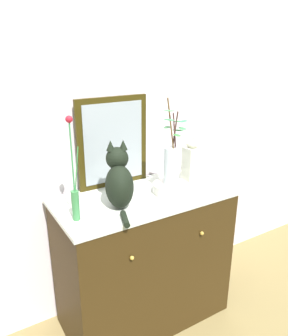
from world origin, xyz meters
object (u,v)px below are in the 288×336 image
Objects in this scene: vase_glass_clear at (172,163)px; jar_lidded_porcelain at (192,162)px; mirror_leaning at (113,142)px; bowl_porcelain at (171,188)px; vase_slim_green at (75,191)px; cat_sitting at (119,181)px; sideboard at (144,259)px.

vase_glass_clear reaches higher than jar_lidded_porcelain.
mirror_leaning reaches higher than bowl_porcelain.
mirror_leaning is 0.53m from vase_slim_green.
bowl_porcelain is 0.41× the size of vase_glass_clear.
vase_glass_clear is at bearing 1.68° from vase_slim_green.
vase_slim_green is (-0.27, -0.03, 0.01)m from cat_sitting.
sideboard is 2.08× the size of vase_glass_clear.
jar_lidded_porcelain is at bearing 5.51° from cat_sitting.
sideboard is at bearing 159.93° from bowl_porcelain.
mirror_leaning reaches higher than jar_lidded_porcelain.
bowl_porcelain is at bearing -1.44° from cat_sitting.
sideboard is 1.91× the size of mirror_leaning.
vase_glass_clear is at bearing -20.59° from sideboard.
cat_sitting is 1.74× the size of bowl_porcelain.
bowl_porcelain is 0.67× the size of jar_lidded_porcelain.
vase_glass_clear is at bearing -52.13° from mirror_leaning.
jar_lidded_porcelain reaches higher than bowl_porcelain.
vase_glass_clear is at bearing -80.95° from bowl_porcelain.
mirror_leaning is at bearing 151.65° from jar_lidded_porcelain.
mirror_leaning reaches higher than cat_sitting.
sideboard is 0.53m from bowl_porcelain.
jar_lidded_porcelain is (0.21, 0.06, 0.12)m from bowl_porcelain.
cat_sitting is 0.57m from jar_lidded_porcelain.
cat_sitting is (-0.12, -0.30, -0.14)m from mirror_leaning.
bowl_porcelain is at bearing -163.29° from jar_lidded_porcelain.
jar_lidded_porcelain is (0.84, 0.08, -0.02)m from vase_slim_green.
mirror_leaning reaches higher than vase_slim_green.
vase_slim_green is 1.71× the size of jar_lidded_porcelain.
jar_lidded_porcelain is at bearing 17.16° from vase_glass_clear.
sideboard is 0.79m from vase_slim_green.
vase_glass_clear reaches higher than cat_sitting.
mirror_leaning is 0.47m from bowl_porcelain.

